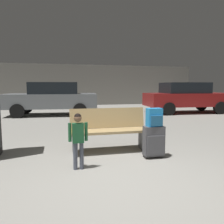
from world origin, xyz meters
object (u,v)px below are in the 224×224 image
child (78,135)px  parked_car_side (186,97)px  backpack_bright (154,117)px  parked_car_far (52,98)px  suitcase (154,141)px  bench (110,130)px

child → parked_car_side: parked_car_side is taller
backpack_bright → parked_car_far: (-1.99, 6.90, 0.03)m
suitcase → parked_car_far: 7.20m
suitcase → backpack_bright: 0.45m
suitcase → parked_car_far: bearing=106.1°
parked_car_far → parked_car_side: same height
suitcase → backpack_bright: size_ratio=1.78×
bench → parked_car_far: parked_car_far is taller
bench → suitcase: (0.72, -0.62, -0.12)m
suitcase → bench: bearing=139.0°
bench → child: child is taller
child → parked_car_side: bearing=47.7°
suitcase → parked_car_far: (-1.99, 6.90, 0.48)m
parked_car_far → parked_car_side: 6.54m
parked_car_far → bench: bearing=-78.5°
backpack_bright → child: 1.48m
suitcase → child: bearing=-169.4°
bench → parked_car_far: 6.42m
parked_car_side → parked_car_far: bearing=174.5°
backpack_bright → parked_car_side: parked_car_side is taller
child → parked_car_side: size_ratio=0.22×
bench → child: bearing=-129.2°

